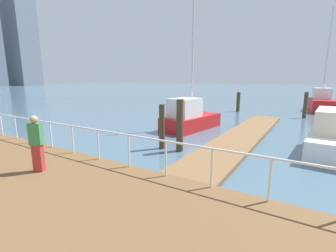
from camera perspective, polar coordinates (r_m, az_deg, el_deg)
The scene contains 12 objects.
ground_plane at distance 18.16m, azimuth -28.92°, elevation -0.21°, with size 300.00×300.00×0.00m, color slate.
floating_dock at distance 13.53m, azimuth 17.55°, elevation -2.45°, with size 15.34×2.00×0.18m, color olive.
boardwalk_railing at distance 6.44m, azimuth 4.78°, elevation -6.52°, with size 0.06×23.85×1.08m.
dock_piling_0 at distance 10.82m, azimuth -1.49°, elevation -0.17°, with size 0.26×0.26×2.06m, color #473826.
dock_piling_1 at distance 24.40m, azimuth 16.63°, elevation 5.60°, with size 0.34×0.34×1.91m, color #473826.
dock_piling_2 at distance 10.40m, azimuth 2.88°, elevation 0.08°, with size 0.31×0.31×2.33m, color #473826.
dock_piling_3 at distance 22.48m, azimuth 30.28°, elevation 4.39°, with size 0.29×0.29×2.15m, color #473826.
moored_boat_0 at distance 28.04m, azimuth 33.09°, elevation 4.79°, with size 5.05×2.42×9.69m.
moored_boat_1 at distance 15.10m, azimuth 5.19°, elevation 2.12°, with size 4.65×2.48×8.05m.
moored_boat_2 at distance 13.19m, azimuth 34.79°, elevation -1.60°, with size 6.65×2.04×1.89m.
pedestrian_0 at distance 8.14m, azimuth -29.19°, elevation -3.56°, with size 0.37×0.42×1.73m.
skyline_tower_6 at distance 143.96m, azimuth -32.54°, elevation 22.22°, with size 10.11×13.64×68.99m, color slate.
Camera 1 is at (-8.63, 4.34, 3.19)m, focal length 25.20 mm.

